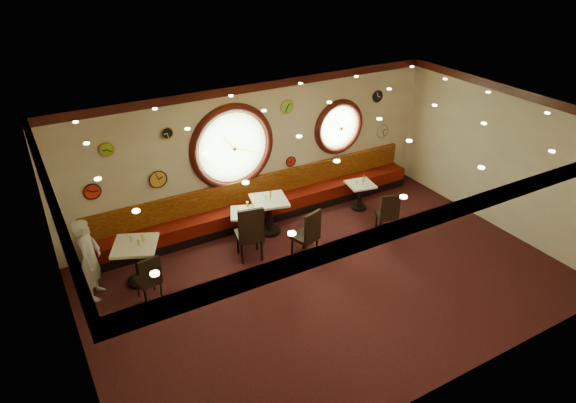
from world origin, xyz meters
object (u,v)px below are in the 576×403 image
object	(u,v)px
condiment_a_salt	(131,239)
condiment_c_salt	(266,198)
chair_d	(388,211)
condiment_d_pepper	(363,182)
condiment_a_bottle	(143,238)
chair_c	(309,232)
condiment_a_pepper	(138,243)
condiment_b_salt	(239,210)
condiment_b_bottle	(248,205)
condiment_b_pepper	(247,210)
table_d	(360,193)
condiment_c_pepper	(271,198)
table_a	(137,259)
table_c	(269,212)
condiment_c_bottle	(270,195)
chair_a	(149,276)
table_b	(246,222)
condiment_d_bottle	(364,179)
chair_b	(250,230)
waiter	(90,259)
condiment_d_salt	(357,183)

from	to	relation	value
condiment_a_salt	condiment_c_salt	world-z (taller)	condiment_a_salt
chair_d	condiment_d_pepper	xyz separation A→B (m)	(0.20, 1.21, 0.14)
condiment_c_salt	condiment_a_bottle	size ratio (longest dim) A/B	0.67
chair_c	condiment_a_pepper	bearing A→B (deg)	147.15
condiment_b_salt	condiment_a_pepper	world-z (taller)	condiment_a_pepper
condiment_b_salt	condiment_b_bottle	xyz separation A→B (m)	(0.22, 0.02, 0.04)
condiment_b_bottle	condiment_b_salt	bearing A→B (deg)	-175.07
condiment_c_salt	chair_c	bearing A→B (deg)	-76.67
condiment_b_pepper	table_d	bearing A→B (deg)	-0.63
condiment_c_pepper	table_a	bearing A→B (deg)	-174.03
table_d	condiment_b_bottle	distance (m)	2.92
condiment_b_pepper	table_c	bearing A→B (deg)	6.20
table_d	condiment_b_bottle	bearing A→B (deg)	176.41
condiment_c_bottle	condiment_d_pepper	bearing A→B (deg)	-4.33
table_a	condiment_b_salt	bearing A→B (deg)	10.87
table_d	condiment_b_pepper	bearing A→B (deg)	179.37
condiment_d_pepper	condiment_c_bottle	distance (m)	2.40
chair_a	condiment_b_bottle	distance (m)	2.75
table_b	condiment_a_bottle	xyz separation A→B (m)	(-2.28, -0.33, 0.51)
table_b	condiment_c_bottle	xyz separation A→B (m)	(0.63, 0.04, 0.48)
condiment_a_pepper	condiment_c_bottle	bearing A→B (deg)	8.96
condiment_c_salt	condiment_a_bottle	bearing A→B (deg)	-172.67
condiment_d_bottle	chair_c	bearing A→B (deg)	-151.98
chair_b	condiment_b_bottle	xyz separation A→B (m)	(0.35, 0.85, 0.07)
table_d	condiment_d_pepper	bearing A→B (deg)	-77.03
chair_c	condiment_c_pepper	xyz separation A→B (m)	(-0.22, 1.22, 0.25)
table_c	condiment_a_bottle	world-z (taller)	condiment_a_bottle
condiment_c_pepper	waiter	distance (m)	3.86
condiment_d_pepper	condiment_a_pepper	bearing A→B (deg)	-176.86
chair_d	condiment_d_bottle	xyz separation A→B (m)	(0.32, 1.32, 0.16)
condiment_a_salt	condiment_b_pepper	bearing A→B (deg)	4.40
table_b	condiment_d_salt	bearing A→B (deg)	-1.59
table_d	condiment_a_bottle	xyz separation A→B (m)	(-5.28, -0.26, 0.53)
table_a	condiment_a_pepper	world-z (taller)	condiment_a_pepper
condiment_b_salt	condiment_d_pepper	world-z (taller)	condiment_b_salt
condiment_c_salt	condiment_c_bottle	world-z (taller)	condiment_c_bottle
condiment_a_salt	condiment_a_bottle	size ratio (longest dim) A/B	0.74
waiter	table_a	bearing A→B (deg)	-65.31
condiment_a_pepper	condiment_a_bottle	size ratio (longest dim) A/B	0.80
table_d	chair_b	world-z (taller)	chair_b
chair_b	condiment_b_salt	distance (m)	0.84
table_c	condiment_c_pepper	size ratio (longest dim) A/B	8.88
condiment_d_salt	condiment_a_pepper	distance (m)	5.29
table_b	condiment_b_salt	size ratio (longest dim) A/B	9.66
condiment_a_salt	condiment_c_bottle	size ratio (longest dim) A/B	0.64
condiment_a_salt	condiment_c_pepper	distance (m)	3.07
chair_a	condiment_d_salt	world-z (taller)	chair_a
chair_c	condiment_c_salt	size ratio (longest dim) A/B	7.18
chair_b	condiment_d_salt	world-z (taller)	chair_b
chair_b	chair_d	world-z (taller)	chair_b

